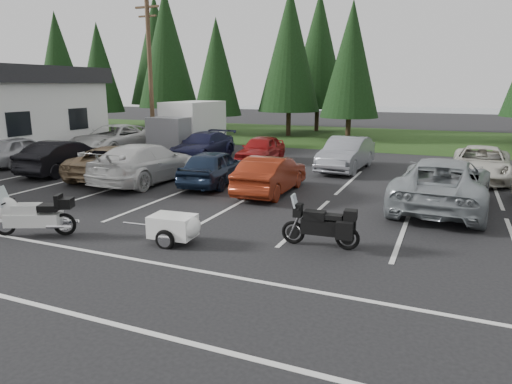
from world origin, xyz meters
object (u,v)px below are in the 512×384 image
object	(u,v)px
car_near_4	(214,167)
car_far_1	(203,146)
car_near_1	(64,157)
car_near_0	(21,151)
car_near_3	(147,163)
utility_pole	(150,71)
box_truck	(185,126)
car_far_3	(346,154)
touring_motorcycle	(33,211)
car_near_2	(118,162)
car_near_6	(443,183)
car_far_0	(114,139)
car_near_5	(271,175)
car_far_2	(261,149)
cargo_trailer	(173,229)
adventure_motorcycle	(320,221)
car_far_4	(481,163)

from	to	relation	value
car_near_4	car_far_1	xyz separation A→B (m)	(-3.70, 5.69, -0.00)
car_near_1	car_near_4	world-z (taller)	car_near_1
car_near_0	car_near_3	size ratio (longest dim) A/B	0.78
utility_pole	box_truck	size ratio (longest dim) A/B	1.61
car_near_3	car_near_1	bearing A→B (deg)	-1.44
car_far_3	touring_motorcycle	bearing A→B (deg)	-109.31
car_near_4	car_far_3	distance (m)	6.71
box_truck	utility_pole	bearing A→B (deg)	-165.96
car_near_3	car_near_2	bearing A→B (deg)	-8.71
car_near_0	car_near_6	bearing A→B (deg)	176.75
box_truck	car_near_1	distance (m)	8.67
car_far_0	box_truck	bearing A→B (deg)	41.53
car_near_1	car_near_6	distance (m)	15.82
car_near_5	car_far_3	xyz separation A→B (m)	(1.52, 5.76, 0.08)
car_near_5	car_far_2	xyz separation A→B (m)	(-2.91, 6.07, 0.00)
car_far_2	touring_motorcycle	xyz separation A→B (m)	(-1.02, -13.08, -0.02)
car_far_1	cargo_trailer	distance (m)	13.69
car_near_6	car_far_0	distance (m)	18.71
cargo_trailer	car_far_0	bearing A→B (deg)	130.25
car_near_5	cargo_trailer	size ratio (longest dim) A/B	2.63
car_far_0	car_far_1	distance (m)	5.72
car_near_2	car_far_1	size ratio (longest dim) A/B	1.03
car_near_0	touring_motorcycle	distance (m)	12.43
car_far_1	car_far_0	bearing A→B (deg)	-176.38
touring_motorcycle	cargo_trailer	distance (m)	3.81
car_near_0	car_near_2	world-z (taller)	car_near_0
cargo_trailer	adventure_motorcycle	size ratio (longest dim) A/B	0.75
car_near_2	car_far_0	distance (m)	7.55
car_near_1	car_near_3	world-z (taller)	car_near_3
car_far_2	car_near_6	bearing A→B (deg)	-36.18
car_near_0	car_near_4	distance (m)	10.98
car_far_2	car_far_3	xyz separation A→B (m)	(4.43, -0.30, 0.07)
car_far_0	car_near_5	bearing A→B (deg)	-26.54
car_far_2	car_far_3	bearing A→B (deg)	-6.36
car_far_4	cargo_trailer	size ratio (longest dim) A/B	3.12
car_near_3	car_far_4	distance (m)	13.87
car_near_2	car_far_2	world-z (taller)	car_near_2
car_far_3	cargo_trailer	bearing A→B (deg)	-94.71
utility_pole	car_near_1	world-z (taller)	utility_pole
car_far_0	touring_motorcycle	size ratio (longest dim) A/B	2.47
car_near_6	cargo_trailer	size ratio (longest dim) A/B	3.69
car_near_0	car_near_6	size ratio (longest dim) A/B	0.73
car_far_4	adventure_motorcycle	xyz separation A→B (m)	(-3.99, -10.65, -0.04)
touring_motorcycle	cargo_trailer	world-z (taller)	touring_motorcycle
car_near_4	car_near_6	size ratio (longest dim) A/B	0.71
box_truck	car_far_3	size ratio (longest dim) A/B	1.21
utility_pole	car_near_1	xyz separation A→B (m)	(0.94, -8.08, -3.96)
utility_pole	car_far_2	distance (m)	9.20
car_near_4	car_near_5	xyz separation A→B (m)	(2.63, -0.49, -0.02)
box_truck	car_far_3	xyz separation A→B (m)	(10.46, -2.86, -0.68)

